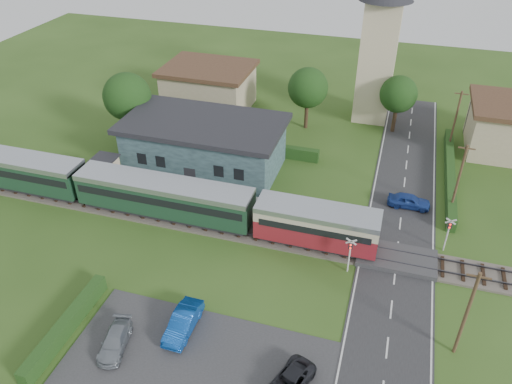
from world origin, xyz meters
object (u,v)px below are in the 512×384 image
(crossing_signal_far, at_px, (449,230))
(pedestrian_near, at_px, (276,201))
(station_building, at_px, (205,145))
(train, at_px, (132,191))
(house_east, at_px, (510,127))
(church_tower, at_px, (381,35))
(pedestrian_far, at_px, (127,175))
(crossing_signal_near, at_px, (350,250))
(house_west, at_px, (209,87))
(equipment_hut, at_px, (106,169))
(car_park_dark, at_px, (289,382))
(car_park_silver, at_px, (115,341))
(car_on_road, at_px, (409,201))
(car_park_blue, at_px, (183,322))

(crossing_signal_far, bearing_deg, pedestrian_near, 176.98)
(station_building, height_order, crossing_signal_far, station_building)
(train, bearing_deg, pedestrian_near, 14.17)
(train, xyz_separation_m, house_east, (33.42, 22.00, 0.62))
(church_tower, xyz_separation_m, house_east, (15.00, -4.00, -7.43))
(pedestrian_near, distance_m, pedestrian_far, 15.00)
(station_building, relative_size, church_tower, 0.91)
(crossing_signal_near, distance_m, pedestrian_far, 23.06)
(house_west, distance_m, house_east, 35.01)
(house_east, distance_m, pedestrian_far, 40.49)
(equipment_hut, bearing_deg, car_park_dark, -37.08)
(station_building, distance_m, house_east, 32.70)
(crossing_signal_far, bearing_deg, car_park_silver, -141.45)
(car_on_road, height_order, pedestrian_near, pedestrian_near)
(car_park_silver, distance_m, pedestrian_near, 18.43)
(house_east, relative_size, car_park_blue, 2.10)
(car_park_blue, height_order, pedestrian_near, pedestrian_near)
(house_west, distance_m, pedestrian_near, 24.37)
(house_west, distance_m, car_park_blue, 36.43)
(car_park_silver, relative_size, car_park_dark, 0.97)
(car_park_silver, height_order, pedestrian_far, pedestrian_far)
(crossing_signal_near, distance_m, car_park_dark, 11.65)
(car_park_silver, bearing_deg, house_west, 90.45)
(car_park_silver, distance_m, pedestrian_far, 19.59)
(station_building, relative_size, car_park_blue, 3.83)
(equipment_hut, xyz_separation_m, car_park_blue, (14.53, -14.70, -0.98))
(equipment_hut, distance_m, crossing_signal_near, 25.04)
(house_east, height_order, car_park_blue, house_east)
(station_building, relative_size, pedestrian_near, 8.12)
(house_east, bearing_deg, pedestrian_far, -152.57)
(station_building, xyz_separation_m, house_east, (30.00, 13.01, 0.10))
(crossing_signal_far, height_order, car_park_silver, crossing_signal_far)
(equipment_hut, bearing_deg, car_on_road, 9.19)
(crossing_signal_far, bearing_deg, house_east, 71.92)
(house_west, xyz_separation_m, pedestrian_near, (14.09, -19.84, -1.36))
(house_west, relative_size, crossing_signal_near, 3.30)
(equipment_hut, bearing_deg, house_east, 26.32)
(church_tower, xyz_separation_m, crossing_signal_far, (8.60, -23.61, -8.08))
(train, distance_m, crossing_signal_far, 27.12)
(church_tower, height_order, car_park_blue, church_tower)
(house_west, xyz_separation_m, car_park_blue, (11.53, -34.50, -2.02))
(crossing_signal_near, distance_m, car_park_silver, 18.01)
(car_on_road, xyz_separation_m, car_park_blue, (-13.99, -19.32, 0.07))
(car_park_blue, relative_size, pedestrian_near, 2.12)
(station_building, xyz_separation_m, car_park_dark, (14.50, -22.80, -2.07))
(station_building, bearing_deg, car_park_dark, -57.54)
(train, height_order, car_park_blue, train)
(church_tower, height_order, house_west, church_tower)
(train, relative_size, house_east, 4.91)
(house_east, bearing_deg, car_park_dark, -113.41)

